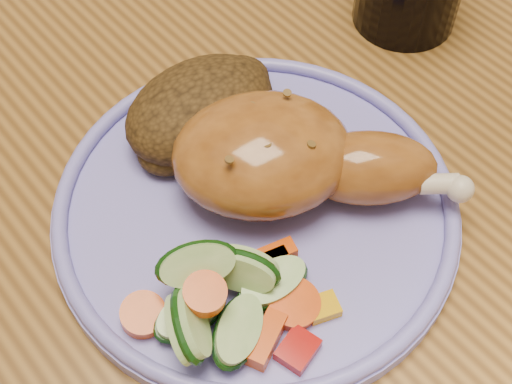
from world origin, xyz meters
TOP-DOWN VIEW (x-y plane):
  - dining_table at (0.00, 0.00)m, footprint 0.90×1.40m
  - plate at (-0.01, -0.09)m, footprint 0.26×0.26m
  - plate_rim at (-0.01, -0.09)m, footprint 0.26×0.26m
  - chicken_leg at (0.01, -0.09)m, footprint 0.17×0.17m
  - rice_pilaf at (0.00, -0.02)m, footprint 0.12×0.08m
  - vegetable_pile at (-0.07, -0.14)m, footprint 0.11×0.10m

SIDE VIEW (x-z plane):
  - dining_table at x=0.00m, z-range 0.29..1.04m
  - plate at x=-0.01m, z-range 0.75..0.76m
  - plate_rim at x=-0.01m, z-range 0.76..0.77m
  - vegetable_pile at x=-0.07m, z-range 0.75..0.80m
  - rice_pilaf at x=0.00m, z-range 0.76..0.80m
  - chicken_leg at x=0.01m, z-range 0.76..0.82m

